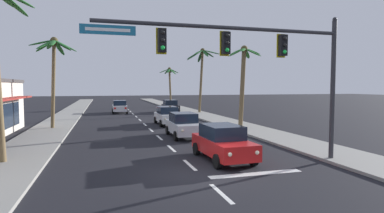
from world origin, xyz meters
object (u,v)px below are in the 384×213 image
(palm_left_second, at_px, (54,58))
(traffic_signal_mast, at_px, (261,56))
(palm_right_farthest, at_px, (170,78))
(sedan_lead_at_stop_bar, at_px, (223,142))
(sedan_third_in_queue, at_px, (183,125))
(sedan_parked_nearest_kerb, at_px, (170,106))
(sedan_oncoming_far, at_px, (120,107))
(sedan_fifth_in_queue, at_px, (167,115))
(palm_right_second, at_px, (243,72))
(palm_right_third, at_px, (202,64))

(palm_left_second, bearing_deg, traffic_signal_mast, -55.84)
(traffic_signal_mast, distance_m, palm_right_farthest, 41.46)
(sedan_lead_at_stop_bar, relative_size, palm_left_second, 0.60)
(sedan_lead_at_stop_bar, xyz_separation_m, sedan_third_in_queue, (-0.10, 7.17, 0.00))
(sedan_lead_at_stop_bar, relative_size, sedan_parked_nearest_kerb, 1.00)
(palm_left_second, bearing_deg, sedan_third_in_queue, -35.73)
(palm_left_second, relative_size, palm_right_farthest, 1.10)
(sedan_lead_at_stop_bar, distance_m, sedan_oncoming_far, 28.63)
(sedan_third_in_queue, bearing_deg, traffic_signal_mast, -81.89)
(sedan_fifth_in_queue, xyz_separation_m, palm_left_second, (-9.46, -0.58, 4.98))
(sedan_third_in_queue, distance_m, sedan_parked_nearest_kerb, 20.86)
(palm_right_second, bearing_deg, sedan_oncoming_far, 118.80)
(sedan_fifth_in_queue, bearing_deg, sedan_lead_at_stop_bar, -90.77)
(palm_right_second, relative_size, palm_right_farthest, 1.03)
(sedan_third_in_queue, xyz_separation_m, palm_right_farthest, (5.85, 32.46, 4.09))
(traffic_signal_mast, relative_size, sedan_fifth_in_queue, 2.53)
(sedan_oncoming_far, xyz_separation_m, palm_right_farthest, (9.13, 11.20, 4.09))
(palm_right_farthest, bearing_deg, palm_right_second, -89.08)
(traffic_signal_mast, distance_m, sedan_oncoming_far, 30.61)
(sedan_third_in_queue, bearing_deg, palm_right_third, 68.41)
(sedan_fifth_in_queue, xyz_separation_m, sedan_parked_nearest_kerb, (3.11, 13.41, 0.00))
(sedan_parked_nearest_kerb, bearing_deg, traffic_signal_mast, -94.23)
(traffic_signal_mast, xyz_separation_m, palm_right_third, (5.91, 26.83, 1.57))
(palm_right_farthest, bearing_deg, palm_right_third, -84.79)
(palm_right_second, bearing_deg, palm_right_farthest, 90.92)
(sedan_third_in_queue, distance_m, palm_right_second, 8.36)
(sedan_parked_nearest_kerb, height_order, palm_right_second, palm_right_second)
(sedan_fifth_in_queue, relative_size, sedan_oncoming_far, 1.00)
(sedan_fifth_in_queue, xyz_separation_m, palm_right_farthest, (5.55, 25.29, 4.09))
(sedan_parked_nearest_kerb, distance_m, palm_left_second, 19.46)
(sedan_third_in_queue, relative_size, palm_left_second, 0.59)
(palm_right_second, bearing_deg, palm_right_third, 86.59)
(palm_right_third, xyz_separation_m, palm_right_farthest, (-1.31, 14.37, -1.49))
(palm_right_third, bearing_deg, sedan_oncoming_far, 163.09)
(sedan_fifth_in_queue, xyz_separation_m, palm_right_third, (6.86, 10.91, 5.58))
(palm_right_third, bearing_deg, palm_right_second, -93.41)
(palm_right_third, distance_m, palm_right_farthest, 14.51)
(sedan_oncoming_far, xyz_separation_m, sedan_parked_nearest_kerb, (6.69, -0.68, 0.00))
(sedan_fifth_in_queue, distance_m, palm_left_second, 10.71)
(palm_right_second, bearing_deg, sedan_fifth_in_queue, 150.86)
(sedan_fifth_in_queue, relative_size, sedan_parked_nearest_kerb, 1.00)
(sedan_lead_at_stop_bar, height_order, palm_right_second, palm_right_second)
(sedan_lead_at_stop_bar, bearing_deg, sedan_fifth_in_queue, 89.23)
(sedan_oncoming_far, relative_size, palm_left_second, 0.59)
(sedan_parked_nearest_kerb, bearing_deg, palm_right_second, -80.20)
(sedan_fifth_in_queue, distance_m, sedan_oncoming_far, 14.53)
(sedan_lead_at_stop_bar, bearing_deg, palm_right_third, 74.40)
(sedan_fifth_in_queue, height_order, sedan_parked_nearest_kerb, same)
(traffic_signal_mast, xyz_separation_m, palm_right_farthest, (4.60, 41.20, 0.08))
(sedan_oncoming_far, height_order, palm_right_third, palm_right_third)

